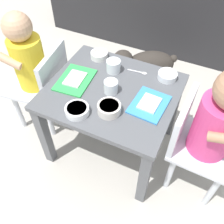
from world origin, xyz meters
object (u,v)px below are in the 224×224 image
dining_table (112,102)px  seated_child_left (32,62)px  cereal_bowl_right_side (99,55)px  food_tray_right (149,104)px  veggie_bowl_near (77,110)px  cereal_bowl_left_side (109,108)px  dog (145,64)px  food_tray_left (75,80)px  water_cup_right (113,67)px  water_cup_left (110,87)px  veggie_bowl_far (167,75)px  spoon_by_left_tray (139,72)px  seated_child_right (214,123)px

dining_table → seated_child_left: 0.46m
cereal_bowl_right_side → seated_child_left: bearing=-147.5°
food_tray_right → veggie_bowl_near: veggie_bowl_near is taller
food_tray_right → cereal_bowl_left_side: 0.18m
dog → veggie_bowl_near: 0.76m
food_tray_left → veggie_bowl_near: size_ratio=2.09×
seated_child_left → food_tray_left: size_ratio=3.33×
seated_child_left → cereal_bowl_right_side: size_ratio=8.06×
seated_child_left → water_cup_right: 0.42m
food_tray_left → cereal_bowl_right_side: 0.21m
water_cup_left → cereal_bowl_right_side: bearing=128.4°
veggie_bowl_near → cereal_bowl_left_side: bearing=27.9°
seated_child_left → food_tray_right: bearing=-2.0°
seated_child_left → dog: seated_child_left is taller
water_cup_left → dining_table: bearing=73.6°
dog → cereal_bowl_left_side: (0.06, -0.65, 0.25)m
food_tray_left → veggie_bowl_far: bearing=27.4°
veggie_bowl_far → cereal_bowl_right_side: size_ratio=1.04×
dog → water_cup_right: (-0.04, -0.40, 0.25)m
cereal_bowl_left_side → spoon_by_left_tray: size_ratio=1.00×
water_cup_left → cereal_bowl_right_side: (-0.16, 0.20, -0.01)m
seated_child_right → food_tray_right: size_ratio=3.82×
seated_child_left → water_cup_right: size_ratio=10.16×
dog → water_cup_right: bearing=-95.4°
dining_table → veggie_bowl_near: bearing=-111.0°
seated_child_left → spoon_by_left_tray: size_ratio=7.06×
seated_child_right → cereal_bowl_left_side: bearing=-165.2°
food_tray_left → spoon_by_left_tray: bearing=36.0°
food_tray_left → veggie_bowl_far: 0.44m
veggie_bowl_far → veggie_bowl_near: size_ratio=0.90×
dog → cereal_bowl_right_side: cereal_bowl_right_side is taller
water_cup_left → cereal_bowl_right_side: water_cup_left is taller
seated_child_right → spoon_by_left_tray: seated_child_right is taller
seated_child_left → seated_child_right: bearing=-1.4°
seated_child_left → food_tray_left: seated_child_left is taller
dog → water_cup_left: (0.01, -0.54, 0.25)m
seated_child_right → food_tray_right: (-0.27, 0.00, -0.01)m
food_tray_right → veggie_bowl_near: (-0.26, -0.17, 0.01)m
food_tray_right → dining_table: bearing=175.0°
food_tray_right → veggie_bowl_far: size_ratio=2.08×
seated_child_left → spoon_by_left_tray: bearing=17.2°
dog → spoon_by_left_tray: size_ratio=4.04×
dog → veggie_bowl_far: size_ratio=4.43×
veggie_bowl_far → spoon_by_left_tray: bearing=-172.9°
dining_table → cereal_bowl_left_side: (0.05, -0.13, 0.10)m
veggie_bowl_near → seated_child_right: bearing=17.9°
food_tray_right → spoon_by_left_tray: bearing=122.4°
dog → cereal_bowl_right_side: (-0.15, -0.33, 0.25)m
seated_child_left → cereal_bowl_left_side: (0.50, -0.13, 0.02)m
dog → seated_child_left: bearing=-130.4°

